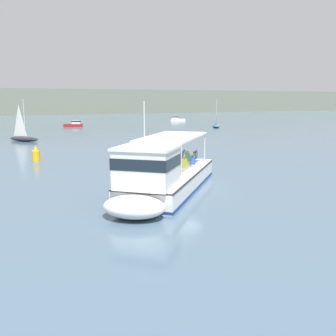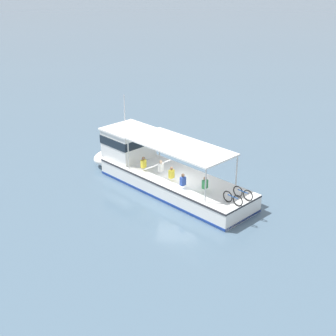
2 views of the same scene
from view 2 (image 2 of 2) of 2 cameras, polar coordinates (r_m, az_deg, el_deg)
The scene contains 2 objects.
ground_plane at distance 29.43m, azimuth 1.12°, elevation -3.42°, with size 400.00×400.00×0.00m, color slate.
ferry_main at distance 30.73m, azimuth -1.32°, elevation -0.12°, with size 10.80×11.52×5.32m.
Camera 2 is at (26.22, 1.07, 13.33)m, focal length 51.09 mm.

